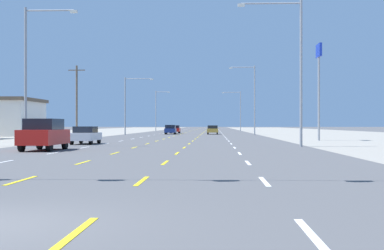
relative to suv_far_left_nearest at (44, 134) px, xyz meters
The scene contains 17 objects.
ground_plane 41.35m from the suv_far_left_nearest, 80.53° to the left, with size 572.00×572.00×0.00m, color #4C4C4F.
lot_apron_left 44.56m from the suv_far_left_nearest, 113.76° to the left, with size 28.00×440.00×0.01m, color gray.
lot_apron_right 51.56m from the suv_far_left_nearest, 52.27° to the left, with size 28.00×440.00×0.01m, color gray.
lane_markings 79.57m from the suv_far_left_nearest, 85.10° to the left, with size 10.64×227.60×0.01m.
suv_far_left_nearest is the anchor object (origin of this frame).
sedan_far_left_near 10.91m from the suv_far_left_nearest, 89.79° to the left, with size 1.80×4.50×1.46m.
hatchback_inner_left_mid 55.51m from the suv_far_left_nearest, 86.38° to the left, with size 1.72×3.90×1.54m.
sedan_inner_right_midfar 57.00m from the suv_far_left_nearest, 79.49° to the left, with size 1.80×4.50×1.46m.
sedan_inner_left_far 65.91m from the suv_far_left_nearest, 86.95° to the left, with size 1.80×4.50×1.46m.
pole_sign_right_row_1 30.81m from the suv_far_left_nearest, 45.53° to the left, with size 0.24×2.10×9.70m.
streetlight_left_row_0 8.46m from the suv_far_left_nearest, 115.56° to the left, with size 3.98×0.26×10.32m.
streetlight_right_row_0 18.36m from the suv_far_left_nearest, 20.69° to the left, with size 4.70×0.26×10.70m.
streetlight_left_row_1 51.92m from the suv_far_left_nearest, 93.14° to the left, with size 4.58×0.26×9.06m.
streetlight_right_row_1 54.50m from the suv_far_left_nearest, 72.21° to the left, with size 4.07×0.26×10.79m.
streetlight_left_row_2 97.26m from the suv_far_left_nearest, 91.79° to the left, with size 3.48×0.26×9.69m.
streetlight_right_row_2 98.60m from the suv_far_left_nearest, 80.38° to the left, with size 4.52×0.26×9.54m.
utility_pole_left_row_1 38.50m from the suv_far_left_nearest, 101.23° to the left, with size 2.20×0.26×9.38m.
Camera 1 is at (3.82, -8.59, 1.63)m, focal length 51.25 mm.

